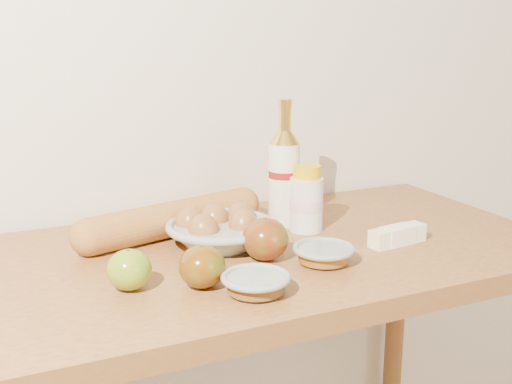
% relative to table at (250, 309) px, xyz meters
% --- Properties ---
extents(back_wall, '(3.50, 0.02, 2.60)m').
position_rel_table_xyz_m(back_wall, '(0.00, 0.33, 0.52)').
color(back_wall, silver).
rests_on(back_wall, ground).
extents(table, '(1.20, 0.60, 0.90)m').
position_rel_table_xyz_m(table, '(0.00, 0.00, 0.00)').
color(table, '#A36C34').
rests_on(table, ground).
extents(bourbon_bottle, '(0.07, 0.07, 0.27)m').
position_rel_table_xyz_m(bourbon_bottle, '(0.13, 0.12, 0.23)').
color(bourbon_bottle, white).
rests_on(bourbon_bottle, table).
extents(cream_bottle, '(0.08, 0.08, 0.14)m').
position_rel_table_xyz_m(cream_bottle, '(0.16, 0.06, 0.19)').
color(cream_bottle, white).
rests_on(cream_bottle, table).
extents(egg_bowl, '(0.23, 0.23, 0.07)m').
position_rel_table_xyz_m(egg_bowl, '(-0.04, 0.05, 0.15)').
color(egg_bowl, '#96A49F').
rests_on(egg_bowl, table).
extents(baguette, '(0.44, 0.18, 0.07)m').
position_rel_table_xyz_m(baguette, '(-0.11, 0.14, 0.16)').
color(baguette, '#C1823B').
rests_on(baguette, table).
extents(apple_yellowgreen, '(0.08, 0.08, 0.07)m').
position_rel_table_xyz_m(apple_yellowgreen, '(-0.25, -0.09, 0.16)').
color(apple_yellowgreen, '#9F991F').
rests_on(apple_yellowgreen, table).
extents(apple_redgreen_front, '(0.10, 0.10, 0.07)m').
position_rel_table_xyz_m(apple_redgreen_front, '(-0.14, -0.13, 0.16)').
color(apple_redgreen_front, maroon).
rests_on(apple_redgreen_front, table).
extents(apple_redgreen_right, '(0.11, 0.11, 0.08)m').
position_rel_table_xyz_m(apple_redgreen_right, '(0.00, -0.06, 0.16)').
color(apple_redgreen_right, maroon).
rests_on(apple_redgreen_right, table).
extents(sugar_bowl, '(0.13, 0.13, 0.03)m').
position_rel_table_xyz_m(sugar_bowl, '(-0.08, -0.19, 0.14)').
color(sugar_bowl, gray).
rests_on(sugar_bowl, table).
extents(syrup_bowl, '(0.12, 0.12, 0.03)m').
position_rel_table_xyz_m(syrup_bowl, '(0.09, -0.12, 0.14)').
color(syrup_bowl, gray).
rests_on(syrup_bowl, table).
extents(butter_stick, '(0.13, 0.05, 0.04)m').
position_rel_table_xyz_m(butter_stick, '(0.27, -0.09, 0.14)').
color(butter_stick, '#FFF9C5').
rests_on(butter_stick, table).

